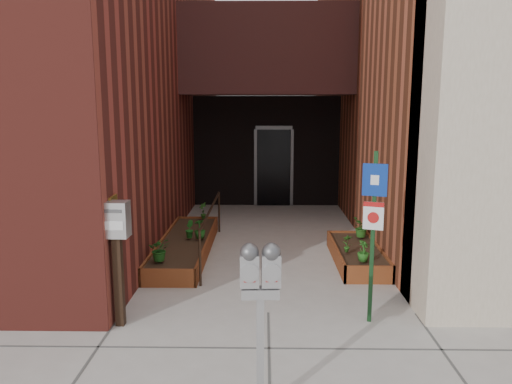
{
  "coord_description": "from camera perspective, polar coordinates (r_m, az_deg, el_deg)",
  "views": [
    {
      "loc": [
        -0.06,
        -6.39,
        2.82
      ],
      "look_at": [
        -0.2,
        1.8,
        1.35
      ],
      "focal_mm": 35.0,
      "sensor_mm": 36.0,
      "label": 1
    }
  ],
  "objects": [
    {
      "name": "shrub_right_c",
      "position": [
        9.67,
        11.96,
        -3.98
      ],
      "size": [
        0.42,
        0.42,
        0.38
      ],
      "primitive_type": "imported",
      "rotation": [
        0.0,
        0.0,
        4.42
      ],
      "color": "#255F1B",
      "rests_on": "planter_right"
    },
    {
      "name": "handrail",
      "position": [
        9.32,
        -5.17,
        -2.7
      ],
      "size": [
        0.04,
        3.34,
        0.9
      ],
      "color": "black",
      "rests_on": "ground"
    },
    {
      "name": "ground",
      "position": [
        6.98,
        1.41,
        -13.64
      ],
      "size": [
        80.0,
        80.0,
        0.0
      ],
      "primitive_type": "plane",
      "color": "#9E9991",
      "rests_on": "ground"
    },
    {
      "name": "shrub_right_a",
      "position": [
        8.25,
        12.18,
        -6.61
      ],
      "size": [
        0.27,
        0.27,
        0.34
      ],
      "primitive_type": "imported",
      "rotation": [
        0.0,
        0.0,
        0.86
      ],
      "color": "#24631C",
      "rests_on": "planter_right"
    },
    {
      "name": "shrub_left_c",
      "position": [
        9.45,
        -6.43,
        -4.19
      ],
      "size": [
        0.27,
        0.27,
        0.37
      ],
      "primitive_type": "imported",
      "rotation": [
        0.0,
        0.0,
        3.5
      ],
      "color": "#195317",
      "rests_on": "planter_left"
    },
    {
      "name": "shrub_left_d",
      "position": [
        11.02,
        -6.08,
        -2.13
      ],
      "size": [
        0.27,
        0.27,
        0.36
      ],
      "primitive_type": "imported",
      "rotation": [
        0.0,
        0.0,
        5.4
      ],
      "color": "#255C1A",
      "rests_on": "planter_left"
    },
    {
      "name": "architecture",
      "position": [
        13.46,
        0.45,
        19.43
      ],
      "size": [
        20.0,
        14.6,
        10.0
      ],
      "color": "maroon",
      "rests_on": "ground"
    },
    {
      "name": "planter_left",
      "position": [
        9.59,
        -8.07,
        -6.19
      ],
      "size": [
        0.9,
        3.6,
        0.3
      ],
      "color": "brown",
      "rests_on": "ground"
    },
    {
      "name": "shrub_left_a",
      "position": [
        8.23,
        -10.94,
        -6.44
      ],
      "size": [
        0.42,
        0.42,
        0.38
      ],
      "primitive_type": "imported",
      "rotation": [
        0.0,
        0.0,
        0.24
      ],
      "color": "#1B5016",
      "rests_on": "planter_left"
    },
    {
      "name": "shrub_left_b",
      "position": [
        9.52,
        -7.64,
        -4.22
      ],
      "size": [
        0.23,
        0.23,
        0.33
      ],
      "primitive_type": "imported",
      "rotation": [
        0.0,
        0.0,
        1.84
      ],
      "color": "#1C611B",
      "rests_on": "planter_left"
    },
    {
      "name": "parking_meter",
      "position": [
        4.45,
        0.5,
        -10.39
      ],
      "size": [
        0.36,
        0.18,
        1.62
      ],
      "color": "#A0A0A3",
      "rests_on": "ground"
    },
    {
      "name": "sign_post",
      "position": [
        6.45,
        13.27,
        -3.06
      ],
      "size": [
        0.3,
        0.12,
        2.23
      ],
      "color": "#123317",
      "rests_on": "ground"
    },
    {
      "name": "planter_right",
      "position": [
        9.15,
        11.46,
        -7.1
      ],
      "size": [
        0.8,
        2.2,
        0.3
      ],
      "color": "brown",
      "rests_on": "ground"
    },
    {
      "name": "shrub_right_b",
      "position": [
        8.69,
        10.38,
        -5.77
      ],
      "size": [
        0.18,
        0.18,
        0.31
      ],
      "primitive_type": "imported",
      "rotation": [
        0.0,
        0.0,
        3.22
      ],
      "color": "#285F1B",
      "rests_on": "planter_right"
    },
    {
      "name": "payment_dropbox",
      "position": [
        6.48,
        -15.65,
        -4.97
      ],
      "size": [
        0.33,
        0.26,
        1.62
      ],
      "color": "black",
      "rests_on": "ground"
    }
  ]
}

